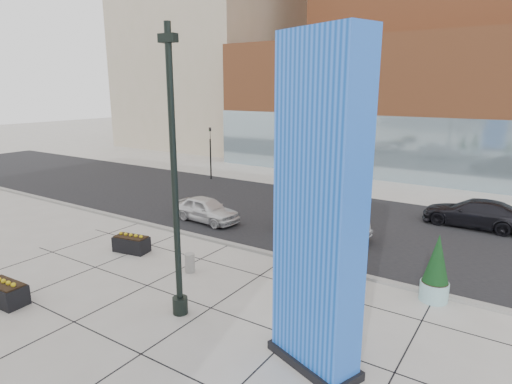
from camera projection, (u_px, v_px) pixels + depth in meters
The scene contains 20 objects.
ground at pixel (207, 289), 15.41m from camera, with size 160.00×160.00×0.00m, color #9E9991.
street_asphalt at pixel (323, 219), 23.53m from camera, with size 80.00×12.00×0.02m, color black.
curb_edge at pixel (266, 253), 18.64m from camera, with size 80.00×0.30×0.12m, color gray.
tower_podium at pixel (423, 107), 35.51m from camera, with size 34.00×10.00×11.00m, color #9E542E.
tower_glass_front at pixel (404, 150), 32.32m from camera, with size 34.00×0.60×5.00m, color #8CA5B2.
building_beige_left at pixel (217, 6), 52.87m from camera, with size 18.00×20.00×34.00m, color gray.
blue_pylon at pixel (319, 217), 10.27m from camera, with size 2.73×1.92×8.34m.
lamp_post at pixel (176, 205), 12.90m from camera, with size 0.57×0.49×8.83m.
public_art_sculpture at pixel (333, 248), 15.65m from camera, with size 2.30×1.24×5.09m.
concrete_bollard at pixel (190, 263), 16.75m from camera, with size 0.39×0.39×0.76m, color gray.
overhead_street_sign at pixel (314, 180), 15.29m from camera, with size 2.02×0.99×4.49m.
round_planter_east at pixel (436, 270), 14.33m from camera, with size 0.95×0.95×2.37m.
round_planter_mid at pixel (320, 264), 14.68m from camera, with size 0.99×0.99×2.49m.
round_planter_west at pixel (318, 245), 16.65m from camera, with size 0.93×0.93×2.33m.
box_planter_north at pixel (131, 243), 18.86m from camera, with size 1.65×1.03×0.85m.
box_planter_south at pixel (5, 292), 14.32m from camera, with size 1.62×0.87×0.87m.
car_white_west at pixel (206, 210), 23.04m from camera, with size 1.57×3.91×1.33m, color silver.
car_silver_mid at pixel (323, 222), 20.68m from camera, with size 1.57×4.51×1.49m, color #A7A8AE.
car_dark_east at pixel (474, 213), 22.15m from camera, with size 2.03×5.00×1.45m, color black.
traffic_signal at pixel (210, 150), 33.45m from camera, with size 0.15×0.18×4.10m.
Camera 1 is at (9.25, -10.85, 7.04)m, focal length 30.00 mm.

